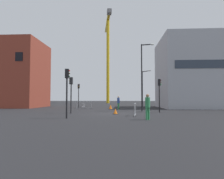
# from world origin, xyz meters

# --- Properties ---
(ground) EXTENTS (160.00, 160.00, 0.00)m
(ground) POSITION_xyz_m (0.00, 0.00, 0.00)
(ground) COLOR black
(brick_building) EXTENTS (8.26, 7.96, 10.81)m
(brick_building) POSITION_xyz_m (-16.04, 11.81, 5.40)
(brick_building) COLOR brown
(brick_building) RESTS_ON ground
(office_block) EXTENTS (11.68, 9.85, 10.80)m
(office_block) POSITION_xyz_m (13.26, 11.76, 5.40)
(office_block) COLOR #A8AAB2
(office_block) RESTS_ON ground
(construction_crane) EXTENTS (3.28, 16.14, 25.72)m
(construction_crane) POSITION_xyz_m (-2.88, 37.22, 16.61)
(construction_crane) COLOR gold
(construction_crane) RESTS_ON ground
(streetlamp_tall) EXTENTS (1.50, 0.42, 7.83)m
(streetlamp_tall) POSITION_xyz_m (3.79, 3.53, 4.53)
(streetlamp_tall) COLOR black
(streetlamp_tall) RESTS_ON ground
(streetlamp_short) EXTENTS (1.31, 1.57, 5.93)m
(streetlamp_short) POSITION_xyz_m (4.86, 12.46, 3.62)
(streetlamp_short) COLOR black
(streetlamp_short) RESTS_ON ground
(traffic_light_crosswalk) EXTENTS (0.38, 0.27, 3.72)m
(traffic_light_crosswalk) POSITION_xyz_m (-2.81, -4.42, 2.52)
(traffic_light_crosswalk) COLOR black
(traffic_light_crosswalk) RESTS_ON ground
(traffic_light_island) EXTENTS (0.38, 0.27, 3.58)m
(traffic_light_island) POSITION_xyz_m (-3.72, 0.05, 2.43)
(traffic_light_island) COLOR #232326
(traffic_light_island) RESTS_ON ground
(traffic_light_corner) EXTENTS (0.39, 0.29, 3.53)m
(traffic_light_corner) POSITION_xyz_m (5.30, 1.84, 2.40)
(traffic_light_corner) COLOR black
(traffic_light_corner) RESTS_ON ground
(traffic_light_median) EXTENTS (0.36, 0.38, 3.71)m
(traffic_light_median) POSITION_xyz_m (-5.41, 10.55, 2.51)
(traffic_light_median) COLOR #2D2D30
(traffic_light_median) RESTS_ON ground
(pedestrian_walking) EXTENTS (0.34, 0.34, 1.78)m
(pedestrian_walking) POSITION_xyz_m (0.85, 6.73, 1.04)
(pedestrian_walking) COLOR #2D844C
(pedestrian_walking) RESTS_ON ground
(pedestrian_waiting) EXTENTS (0.34, 0.34, 1.80)m
(pedestrian_waiting) POSITION_xyz_m (3.13, -5.04, 1.06)
(pedestrian_waiting) COLOR #2D844C
(pedestrian_waiting) RESTS_ON ground
(safety_barrier_left_run) EXTENTS (0.31, 1.94, 1.08)m
(safety_barrier_left_run) POSITION_xyz_m (2.45, -2.17, 0.56)
(safety_barrier_left_run) COLOR #9EA0A5
(safety_barrier_left_run) RESTS_ON ground
(safety_barrier_mid_span) EXTENTS (0.08, 2.41, 1.08)m
(safety_barrier_mid_span) POSITION_xyz_m (-5.19, 13.10, 0.56)
(safety_barrier_mid_span) COLOR #9EA0A5
(safety_barrier_mid_span) RESTS_ON ground
(safety_barrier_rear) EXTENTS (2.37, 0.31, 1.08)m
(safety_barrier_rear) POSITION_xyz_m (-4.01, 7.80, 0.56)
(safety_barrier_rear) COLOR gray
(safety_barrier_rear) RESTS_ON ground
(traffic_cone_striped) EXTENTS (0.52, 0.52, 0.53)m
(traffic_cone_striped) POSITION_xyz_m (0.71, -0.41, 0.24)
(traffic_cone_striped) COLOR black
(traffic_cone_striped) RESTS_ON ground
(traffic_cone_on_verge) EXTENTS (0.61, 0.61, 0.62)m
(traffic_cone_on_verge) POSITION_xyz_m (-0.25, 7.45, 0.29)
(traffic_cone_on_verge) COLOR black
(traffic_cone_on_verge) RESTS_ON ground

